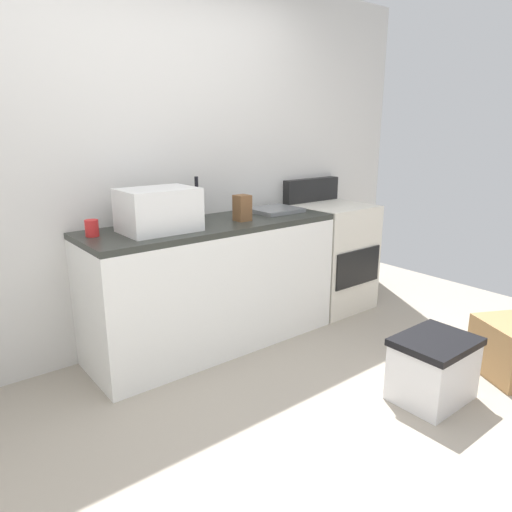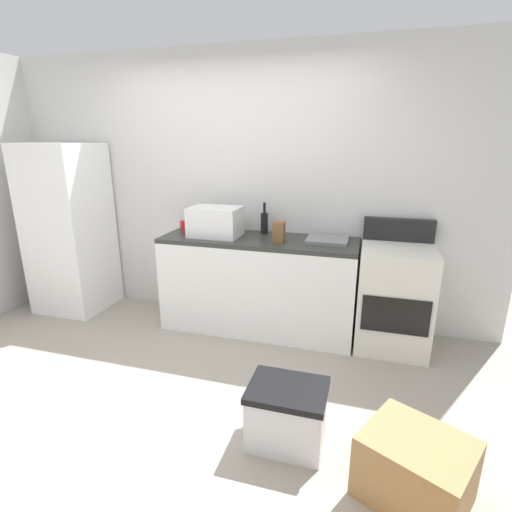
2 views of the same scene
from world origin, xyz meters
name	(u,v)px [view 2 (image 2 of 2)]	position (x,y,z in m)	size (l,w,h in m)	color
ground_plane	(173,395)	(0.00, 0.00, 0.00)	(6.00, 6.00, 0.00)	#9E9384
wall_back	(239,189)	(0.00, 1.55, 1.30)	(5.00, 0.10, 2.60)	silver
kitchen_counter	(258,284)	(0.30, 1.20, 0.45)	(1.80, 0.60, 0.90)	white
refrigerator	(70,229)	(-1.75, 1.15, 0.87)	(0.68, 0.66, 1.74)	white
stove_oven	(394,296)	(1.52, 1.21, 0.47)	(0.60, 0.61, 1.10)	silver
microwave	(216,222)	(-0.11, 1.17, 1.04)	(0.46, 0.34, 0.27)	white
sink_basin	(327,240)	(0.92, 1.25, 0.92)	(0.36, 0.32, 0.03)	slate
wine_bottle	(264,222)	(0.30, 1.39, 1.01)	(0.07, 0.07, 0.30)	black
coffee_mug	(184,226)	(-0.49, 1.29, 0.95)	(0.08, 0.08, 0.10)	red
knife_block	(279,232)	(0.51, 1.12, 0.99)	(0.10, 0.10, 0.18)	brown
cardboard_box_large	(415,469)	(1.57, -0.40, 0.18)	(0.50, 0.42, 0.36)	#A37A4C
storage_bin	(287,414)	(0.88, -0.20, 0.19)	(0.46, 0.36, 0.38)	silver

